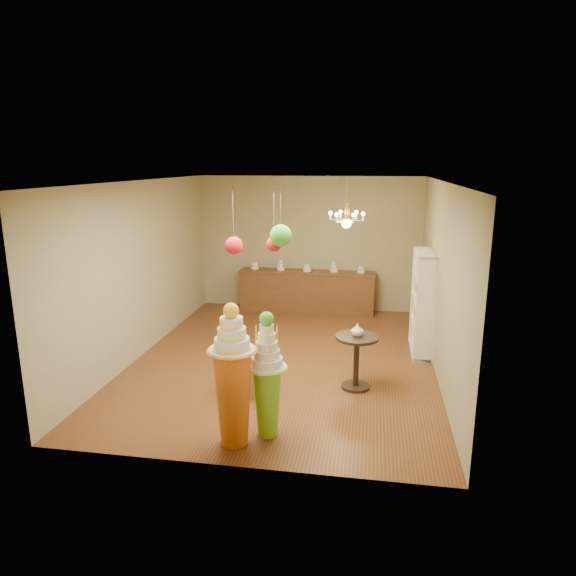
% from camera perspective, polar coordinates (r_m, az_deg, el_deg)
% --- Properties ---
extents(floor, '(6.50, 6.50, 0.00)m').
position_cam_1_polar(floor, '(8.91, -0.40, -7.88)').
color(floor, brown).
rests_on(floor, ground).
extents(ceiling, '(6.50, 6.50, 0.00)m').
position_cam_1_polar(ceiling, '(8.28, -0.44, 11.77)').
color(ceiling, silver).
rests_on(ceiling, ground).
extents(wall_back, '(5.00, 0.04, 3.00)m').
position_cam_1_polar(wall_back, '(11.63, 2.33, 4.94)').
color(wall_back, gray).
rests_on(wall_back, ground).
extents(wall_front, '(5.00, 0.04, 3.00)m').
position_cam_1_polar(wall_front, '(5.42, -6.35, -5.66)').
color(wall_front, gray).
rests_on(wall_front, ground).
extents(wall_left, '(0.04, 6.50, 3.00)m').
position_cam_1_polar(wall_left, '(9.23, -15.91, 2.06)').
color(wall_left, gray).
rests_on(wall_left, ground).
extents(wall_right, '(0.04, 6.50, 3.00)m').
position_cam_1_polar(wall_right, '(8.42, 16.59, 0.92)').
color(wall_right, gray).
rests_on(wall_right, ground).
extents(pedestal_green, '(0.59, 0.59, 1.59)m').
position_cam_1_polar(pedestal_green, '(6.35, -2.32, -10.74)').
color(pedestal_green, '#73BF29').
rests_on(pedestal_green, floor).
extents(pedestal_orange, '(0.65, 0.65, 1.75)m').
position_cam_1_polar(pedestal_orange, '(6.16, -6.12, -10.80)').
color(pedestal_orange, orange).
rests_on(pedestal_orange, floor).
extents(burlap_riser, '(0.76, 0.76, 0.53)m').
position_cam_1_polar(burlap_riser, '(7.66, -4.57, -9.55)').
color(burlap_riser, olive).
rests_on(burlap_riser, floor).
extents(sideboard, '(3.04, 0.54, 1.16)m').
position_cam_1_polar(sideboard, '(11.57, 2.11, -0.28)').
color(sideboard, brown).
rests_on(sideboard, floor).
extents(shelving_unit, '(0.33, 1.20, 1.80)m').
position_cam_1_polar(shelving_unit, '(9.32, 14.78, -1.54)').
color(shelving_unit, '#F0E0D0').
rests_on(shelving_unit, floor).
extents(round_table, '(0.72, 0.72, 0.82)m').
position_cam_1_polar(round_table, '(7.71, 7.62, -7.34)').
color(round_table, black).
rests_on(round_table, floor).
extents(vase, '(0.23, 0.23, 0.19)m').
position_cam_1_polar(vase, '(7.59, 7.71, -4.64)').
color(vase, '#F0E0D0').
rests_on(vase, round_table).
extents(pom_red_left, '(0.22, 0.22, 0.84)m').
position_cam_1_polar(pom_red_left, '(6.52, -6.04, 4.73)').
color(pom_red_left, '#413B2F').
rests_on(pom_red_left, ceiling).
extents(pom_green_mid, '(0.26, 0.26, 0.69)m').
position_cam_1_polar(pom_green_mid, '(6.15, -0.80, 5.86)').
color(pom_green_mid, '#413B2F').
rests_on(pom_green_mid, ceiling).
extents(pom_red_right, '(0.19, 0.19, 0.78)m').
position_cam_1_polar(pom_red_right, '(6.37, -1.56, 4.93)').
color(pom_red_right, '#413B2F').
rests_on(pom_red_right, ceiling).
extents(chandelier, '(0.70, 0.70, 0.85)m').
position_cam_1_polar(chandelier, '(9.15, 6.52, 7.50)').
color(chandelier, '#E5B951').
rests_on(chandelier, ceiling).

